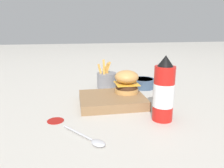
% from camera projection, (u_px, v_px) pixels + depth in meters
% --- Properties ---
extents(ground_plane, '(6.00, 6.00, 0.00)m').
position_uv_depth(ground_plane, '(102.00, 101.00, 0.95)').
color(ground_plane, '#B7B2A8').
extents(serving_board, '(0.26, 0.22, 0.04)m').
position_uv_depth(serving_board, '(112.00, 100.00, 0.90)').
color(serving_board, olive).
rests_on(serving_board, ground_plane).
extents(burger, '(0.10, 0.10, 0.10)m').
position_uv_depth(burger, '(127.00, 81.00, 0.93)').
color(burger, tan).
rests_on(burger, serving_board).
extents(ketchup_bottle, '(0.07, 0.07, 0.22)m').
position_uv_depth(ketchup_bottle, '(164.00, 92.00, 0.73)').
color(ketchup_bottle, red).
rests_on(ketchup_bottle, ground_plane).
extents(fries_basket, '(0.10, 0.10, 0.15)m').
position_uv_depth(fries_basket, '(107.00, 80.00, 1.13)').
color(fries_basket, slate).
rests_on(fries_basket, ground_plane).
extents(side_bowl, '(0.12, 0.12, 0.05)m').
position_uv_depth(side_bowl, '(143.00, 83.00, 1.13)').
color(side_bowl, '#384C66').
rests_on(side_bowl, ground_plane).
extents(spoon, '(0.12, 0.15, 0.01)m').
position_uv_depth(spoon, '(93.00, 140.00, 0.61)').
color(spoon, '#B2B2B7').
rests_on(spoon, ground_plane).
extents(ketchup_puddle, '(0.06, 0.06, 0.00)m').
position_uv_depth(ketchup_puddle, '(55.00, 121.00, 0.74)').
color(ketchup_puddle, '#9E140F').
rests_on(ketchup_puddle, ground_plane).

